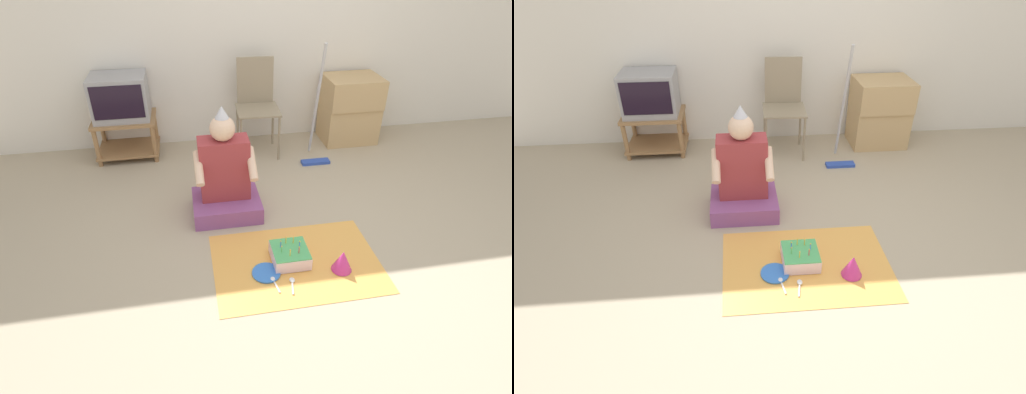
# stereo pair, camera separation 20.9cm
# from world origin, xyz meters

# --- Properties ---
(ground_plane) EXTENTS (16.00, 16.00, 0.00)m
(ground_plane) POSITION_xyz_m (0.00, 0.00, 0.00)
(ground_plane) COLOR tan
(wall_back) EXTENTS (6.40, 0.06, 2.55)m
(wall_back) POSITION_xyz_m (0.00, 2.01, 1.27)
(wall_back) COLOR silver
(wall_back) RESTS_ON ground_plane
(tv_stand) EXTENTS (0.60, 0.46, 0.41)m
(tv_stand) POSITION_xyz_m (-1.48, 1.75, 0.24)
(tv_stand) COLOR #997047
(tv_stand) RESTS_ON ground_plane
(tv) EXTENTS (0.52, 0.41, 0.41)m
(tv) POSITION_xyz_m (-1.48, 1.76, 0.61)
(tv) COLOR #99999E
(tv) RESTS_ON tv_stand
(folding_chair) EXTENTS (0.43, 0.42, 0.92)m
(folding_chair) POSITION_xyz_m (-0.17, 1.66, 0.53)
(folding_chair) COLOR gray
(folding_chair) RESTS_ON ground_plane
(cardboard_box_stack) EXTENTS (0.57, 0.46, 0.69)m
(cardboard_box_stack) POSITION_xyz_m (0.85, 1.72, 0.35)
(cardboard_box_stack) COLOR tan
(cardboard_box_stack) RESTS_ON ground_plane
(dust_mop) EXTENTS (0.28, 0.28, 1.15)m
(dust_mop) POSITION_xyz_m (0.34, 1.30, 0.32)
(dust_mop) COLOR #2D4CB2
(dust_mop) RESTS_ON ground_plane
(person_seated) EXTENTS (0.53, 0.44, 0.89)m
(person_seated) POSITION_xyz_m (-0.62, 0.58, 0.29)
(person_seated) COLOR #8C4C8C
(person_seated) RESTS_ON ground_plane
(party_cloth) EXTENTS (1.15, 0.79, 0.01)m
(party_cloth) POSITION_xyz_m (-0.22, -0.13, 0.00)
(party_cloth) COLOR #EFA84C
(party_cloth) RESTS_ON ground_plane
(birthday_cake) EXTENTS (0.25, 0.25, 0.16)m
(birthday_cake) POSITION_xyz_m (-0.26, -0.10, 0.06)
(birthday_cake) COLOR silver
(birthday_cake) RESTS_ON party_cloth
(party_hat_blue) EXTENTS (0.14, 0.14, 0.15)m
(party_hat_blue) POSITION_xyz_m (0.06, -0.25, 0.08)
(party_hat_blue) COLOR #CC338C
(party_hat_blue) RESTS_ON party_cloth
(paper_plate) EXTENTS (0.19, 0.19, 0.01)m
(paper_plate) POSITION_xyz_m (-0.45, -0.20, 0.01)
(paper_plate) COLOR blue
(paper_plate) RESTS_ON party_cloth
(plastic_spoon_near) EXTENTS (0.04, 0.14, 0.01)m
(plastic_spoon_near) POSITION_xyz_m (-0.41, -0.28, 0.01)
(plastic_spoon_near) COLOR white
(plastic_spoon_near) RESTS_ON party_cloth
(plastic_spoon_far) EXTENTS (0.05, 0.14, 0.01)m
(plastic_spoon_far) POSITION_xyz_m (-0.30, -0.31, 0.01)
(plastic_spoon_far) COLOR white
(plastic_spoon_far) RESTS_ON party_cloth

